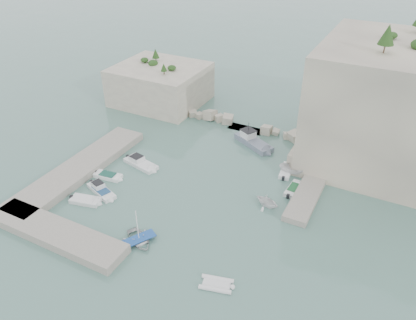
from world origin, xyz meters
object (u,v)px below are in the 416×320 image
at_px(motorboat_e, 86,202).
at_px(motorboat_d, 102,193).
at_px(tender_east_c, 286,172).
at_px(work_boat, 253,145).
at_px(tender_east_a, 267,206).
at_px(motorboat_b, 141,165).
at_px(motorboat_c, 108,177).
at_px(inflatable_dinghy, 216,285).
at_px(tender_east_b, 293,191).
at_px(tender_east_d, 295,174).
at_px(rowboat, 139,242).

bearing_deg(motorboat_e, motorboat_d, 66.29).
xyz_separation_m(tender_east_c, work_boat, (-7.07, 5.12, 0.00)).
height_order(tender_east_a, tender_east_c, tender_east_a).
bearing_deg(motorboat_b, motorboat_c, -103.79).
relative_size(motorboat_e, inflatable_dinghy, 1.17).
bearing_deg(motorboat_e, tender_east_a, 12.93).
xyz_separation_m(motorboat_d, tender_east_b, (22.51, 12.17, 0.00)).
height_order(motorboat_c, tender_east_c, same).
relative_size(motorboat_c, work_boat, 0.55).
height_order(motorboat_d, work_boat, work_boat).
height_order(motorboat_c, work_boat, work_boat).
relative_size(motorboat_b, tender_east_a, 1.88).
bearing_deg(inflatable_dinghy, tender_east_c, 76.24).
bearing_deg(motorboat_e, tender_east_d, 27.55).
height_order(motorboat_b, motorboat_e, motorboat_b).
height_order(motorboat_d, tender_east_c, motorboat_d).
relative_size(rowboat, tender_east_c, 0.93).
bearing_deg(work_boat, rowboat, -68.66).
distance_m(tender_east_b, work_boat, 12.86).
bearing_deg(inflatable_dinghy, rowboat, 157.54).
bearing_deg(motorboat_c, tender_east_c, 23.60).
distance_m(inflatable_dinghy, work_boat, 28.77).
height_order(rowboat, tender_east_c, rowboat).
xyz_separation_m(rowboat, tender_east_a, (10.59, 12.78, 0.00)).
xyz_separation_m(motorboat_e, rowboat, (10.35, -2.79, 0.00)).
distance_m(motorboat_b, tender_east_c, 21.07).
height_order(tender_east_b, tender_east_c, same).
relative_size(inflatable_dinghy, tender_east_b, 0.86).
xyz_separation_m(motorboat_e, tender_east_c, (20.75, 18.40, 0.00)).
distance_m(tender_east_a, tender_east_b, 5.11).
distance_m(inflatable_dinghy, tender_east_b, 19.12).
xyz_separation_m(tender_east_a, tender_east_c, (-0.19, 8.40, 0.00)).
bearing_deg(tender_east_a, work_boat, 43.44).
relative_size(tender_east_a, tender_east_b, 0.77).
height_order(motorboat_b, work_boat, work_boat).
height_order(rowboat, tender_east_d, tender_east_d).
bearing_deg(motorboat_e, work_boat, 47.23).
distance_m(motorboat_c, motorboat_e, 5.82).
xyz_separation_m(motorboat_b, motorboat_d, (-0.77, -7.89, 0.00)).
bearing_deg(motorboat_b, motorboat_d, -83.10).
xyz_separation_m(motorboat_e, work_boat, (13.68, 23.52, 0.00)).
xyz_separation_m(motorboat_e, motorboat_d, (0.49, 2.50, 0.00)).
height_order(tender_east_b, tender_east_d, tender_east_d).
bearing_deg(rowboat, inflatable_dinghy, -68.83).
relative_size(tender_east_d, work_boat, 0.58).
distance_m(motorboat_b, tender_east_d, 22.25).
xyz_separation_m(tender_east_b, tender_east_c, (-2.26, 3.73, 0.00)).
height_order(motorboat_d, tender_east_a, tender_east_a).
bearing_deg(motorboat_e, tender_east_b, 19.94).
bearing_deg(tender_east_a, tender_east_d, 8.32).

